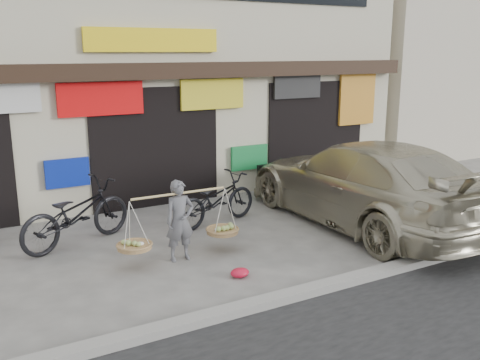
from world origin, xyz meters
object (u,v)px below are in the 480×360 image
bike_0 (76,214)px  bike_2 (216,199)px  suv (363,182)px  street_vendor (180,224)px

bike_0 → bike_2: size_ratio=1.14×
suv → bike_0: bearing=-15.2°
street_vendor → suv: (4.06, 0.02, 0.23)m
bike_2 → suv: 3.02m
bike_0 → suv: 5.65m
street_vendor → suv: bearing=1.2°
suv → bike_2: bearing=-27.1°
bike_2 → street_vendor: bearing=122.2°
bike_0 → suv: (5.42, -1.59, 0.27)m
street_vendor → bike_2: street_vendor is taller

